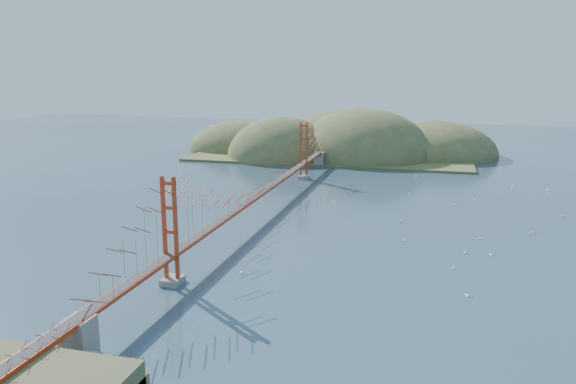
% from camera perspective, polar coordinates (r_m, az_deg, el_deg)
% --- Properties ---
extents(ground, '(320.00, 320.00, 0.00)m').
position_cam_1_polar(ground, '(88.40, -2.96, -2.29)').
color(ground, '#2B4356').
rests_on(ground, ground).
extents(bridge, '(2.20, 94.40, 12.00)m').
position_cam_1_polar(bridge, '(87.04, -2.97, 2.21)').
color(bridge, gray).
rests_on(bridge, ground).
extents(approach_viaduct, '(1.40, 12.00, 3.38)m').
position_cam_1_polar(approach_viaduct, '(44.36, -24.98, -15.59)').
color(approach_viaduct, '#BB3514').
rests_on(approach_viaduct, ground).
extents(promontory, '(9.00, 6.00, 0.24)m').
position_cam_1_polar(promontory, '(47.77, -22.00, -16.51)').
color(promontory, '#59544C').
rests_on(promontory, ground).
extents(fort, '(3.70, 2.30, 1.75)m').
position_cam_1_polar(fort, '(47.78, -21.13, -15.69)').
color(fort, maroon).
rests_on(fort, ground).
extents(far_headlands, '(84.00, 58.00, 25.00)m').
position_cam_1_polar(far_headlands, '(153.39, 5.77, 4.00)').
color(far_headlands, olive).
rests_on(far_headlands, ground).
extents(sailboat_7, '(0.52, 0.48, 0.59)m').
position_cam_1_polar(sailboat_7, '(121.59, 20.06, 1.12)').
color(sailboat_7, white).
rests_on(sailboat_7, ground).
extents(sailboat_10, '(0.58, 0.60, 0.67)m').
position_cam_1_polar(sailboat_10, '(63.90, -4.78, -8.07)').
color(sailboat_10, white).
rests_on(sailboat_10, ground).
extents(sailboat_14, '(0.64, 0.64, 0.68)m').
position_cam_1_polar(sailboat_14, '(85.55, 11.37, -2.92)').
color(sailboat_14, white).
rests_on(sailboat_14, ground).
extents(sailboat_1, '(0.56, 0.56, 0.59)m').
position_cam_1_polar(sailboat_1, '(98.59, 16.66, -1.16)').
color(sailboat_1, white).
rests_on(sailboat_1, ground).
extents(sailboat_2, '(0.49, 0.40, 0.58)m').
position_cam_1_polar(sailboat_2, '(80.04, 18.85, -4.45)').
color(sailboat_2, white).
rests_on(sailboat_2, ground).
extents(sailboat_8, '(0.59, 0.59, 0.62)m').
position_cam_1_polar(sailboat_8, '(115.66, 21.82, 0.43)').
color(sailboat_8, white).
rests_on(sailboat_8, ground).
extents(sailboat_17, '(0.61, 0.61, 0.68)m').
position_cam_1_polar(sailboat_17, '(115.05, 24.87, 0.11)').
color(sailboat_17, white).
rests_on(sailboat_17, ground).
extents(sailboat_13, '(0.62, 0.62, 0.65)m').
position_cam_1_polar(sailboat_13, '(67.62, 16.44, -7.39)').
color(sailboat_13, white).
rests_on(sailboat_13, ground).
extents(sailboat_4, '(0.53, 0.53, 0.56)m').
position_cam_1_polar(sailboat_4, '(85.03, 23.31, -3.83)').
color(sailboat_4, white).
rests_on(sailboat_4, ground).
extents(sailboat_3, '(0.61, 0.61, 0.64)m').
position_cam_1_polar(sailboat_3, '(96.31, 4.69, -0.98)').
color(sailboat_3, white).
rests_on(sailboat_3, ground).
extents(sailboat_12, '(0.67, 0.67, 0.72)m').
position_cam_1_polar(sailboat_12, '(121.54, 12.89, 1.58)').
color(sailboat_12, white).
rests_on(sailboat_12, ground).
extents(sailboat_6, '(0.63, 0.65, 0.73)m').
position_cam_1_polar(sailboat_6, '(60.44, 17.74, -9.88)').
color(sailboat_6, white).
rests_on(sailboat_6, ground).
extents(sailboat_5, '(0.48, 0.57, 0.65)m').
position_cam_1_polar(sailboat_5, '(73.52, 17.54, -5.85)').
color(sailboat_5, white).
rests_on(sailboat_5, ground).
extents(sailboat_0, '(0.42, 0.52, 0.60)m').
position_cam_1_polar(sailboat_0, '(76.68, 11.76, -4.76)').
color(sailboat_0, white).
rests_on(sailboat_0, ground).
extents(sailboat_9, '(0.58, 0.58, 0.61)m').
position_cam_1_polar(sailboat_9, '(96.97, 26.10, -2.16)').
color(sailboat_9, white).
rests_on(sailboat_9, ground).
extents(sailboat_15, '(0.55, 0.56, 0.63)m').
position_cam_1_polar(sailboat_15, '(103.26, 18.42, -0.67)').
color(sailboat_15, white).
rests_on(sailboat_15, ground).
extents(sailboat_16, '(0.51, 0.51, 0.57)m').
position_cam_1_polar(sailboat_16, '(105.38, 12.25, -0.06)').
color(sailboat_16, white).
rests_on(sailboat_16, ground).
extents(sailboat_extra_0, '(0.54, 0.54, 0.60)m').
position_cam_1_polar(sailboat_extra_0, '(73.90, 19.92, -5.93)').
color(sailboat_extra_0, white).
rests_on(sailboat_extra_0, ground).
extents(sailboat_extra_1, '(0.54, 0.54, 0.60)m').
position_cam_1_polar(sailboat_extra_1, '(85.76, 23.69, -3.73)').
color(sailboat_extra_1, white).
rests_on(sailboat_extra_1, ground).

